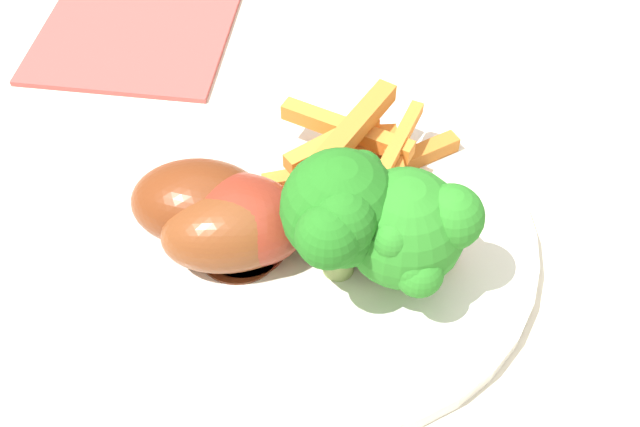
{
  "coord_description": "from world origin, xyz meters",
  "views": [
    {
      "loc": [
        -0.14,
        0.25,
        1.06
      ],
      "look_at": [
        -0.04,
        0.0,
        0.74
      ],
      "focal_mm": 42.43,
      "sensor_mm": 36.0,
      "label": 1
    }
  ],
  "objects_px": {
    "carrot_fries_pile": "(360,174)",
    "chicken_drumstick_far": "(245,220)",
    "broccoli_floret_middle": "(406,227)",
    "chicken_drumstick_extra": "(246,227)",
    "dining_table": "(274,322)",
    "dinner_plate": "(320,242)",
    "chicken_drumstick_near": "(207,203)",
    "broccoli_floret_front": "(339,212)"
  },
  "relations": [
    {
      "from": "chicken_drumstick_near",
      "to": "broccoli_floret_front",
      "type": "bearing_deg",
      "value": 178.16
    },
    {
      "from": "chicken_drumstick_extra",
      "to": "dining_table",
      "type": "bearing_deg",
      "value": -81.73
    },
    {
      "from": "dinner_plate",
      "to": "chicken_drumstick_extra",
      "type": "distance_m",
      "value": 0.05
    },
    {
      "from": "carrot_fries_pile",
      "to": "chicken_drumstick_extra",
      "type": "relative_size",
      "value": 1.0
    },
    {
      "from": "broccoli_floret_front",
      "to": "carrot_fries_pile",
      "type": "bearing_deg",
      "value": -79.56
    },
    {
      "from": "chicken_drumstick_extra",
      "to": "chicken_drumstick_far",
      "type": "bearing_deg",
      "value": -59.23
    },
    {
      "from": "chicken_drumstick_near",
      "to": "chicken_drumstick_far",
      "type": "relative_size",
      "value": 0.98
    },
    {
      "from": "dinner_plate",
      "to": "chicken_drumstick_far",
      "type": "height_order",
      "value": "chicken_drumstick_far"
    },
    {
      "from": "dinner_plate",
      "to": "chicken_drumstick_extra",
      "type": "relative_size",
      "value": 1.92
    },
    {
      "from": "broccoli_floret_front",
      "to": "chicken_drumstick_near",
      "type": "xyz_separation_m",
      "value": [
        0.08,
        -0.0,
        -0.03
      ]
    },
    {
      "from": "chicken_drumstick_near",
      "to": "dinner_plate",
      "type": "bearing_deg",
      "value": -162.69
    },
    {
      "from": "broccoli_floret_front",
      "to": "dining_table",
      "type": "bearing_deg",
      "value": -23.39
    },
    {
      "from": "chicken_drumstick_extra",
      "to": "broccoli_floret_front",
      "type": "bearing_deg",
      "value": -175.92
    },
    {
      "from": "dinner_plate",
      "to": "chicken_drumstick_far",
      "type": "distance_m",
      "value": 0.05
    },
    {
      "from": "dining_table",
      "to": "broccoli_floret_front",
      "type": "xyz_separation_m",
      "value": [
        -0.06,
        0.02,
        0.18
      ]
    },
    {
      "from": "dinner_plate",
      "to": "chicken_drumstick_near",
      "type": "relative_size",
      "value": 1.97
    },
    {
      "from": "dinner_plate",
      "to": "chicken_drumstick_far",
      "type": "bearing_deg",
      "value": 30.84
    },
    {
      "from": "chicken_drumstick_near",
      "to": "chicken_drumstick_far",
      "type": "xyz_separation_m",
      "value": [
        -0.02,
        0.0,
        -0.0
      ]
    },
    {
      "from": "broccoli_floret_middle",
      "to": "dinner_plate",
      "type": "bearing_deg",
      "value": -10.88
    },
    {
      "from": "dining_table",
      "to": "chicken_drumstick_extra",
      "type": "xyz_separation_m",
      "value": [
        -0.0,
        0.03,
        0.14
      ]
    },
    {
      "from": "broccoli_floret_middle",
      "to": "carrot_fries_pile",
      "type": "relative_size",
      "value": 0.6
    },
    {
      "from": "broccoli_floret_front",
      "to": "carrot_fries_pile",
      "type": "height_order",
      "value": "broccoli_floret_front"
    },
    {
      "from": "dinner_plate",
      "to": "broccoli_floret_middle",
      "type": "relative_size",
      "value": 3.19
    },
    {
      "from": "dinner_plate",
      "to": "chicken_drumstick_extra",
      "type": "bearing_deg",
      "value": 37.23
    },
    {
      "from": "chicken_drumstick_near",
      "to": "chicken_drumstick_extra",
      "type": "bearing_deg",
      "value": 166.99
    },
    {
      "from": "dining_table",
      "to": "chicken_drumstick_extra",
      "type": "height_order",
      "value": "chicken_drumstick_extra"
    },
    {
      "from": "chicken_drumstick_far",
      "to": "carrot_fries_pile",
      "type": "bearing_deg",
      "value": -124.67
    },
    {
      "from": "dinner_plate",
      "to": "dining_table",
      "type": "bearing_deg",
      "value": -4.74
    },
    {
      "from": "broccoli_floret_middle",
      "to": "chicken_drumstick_far",
      "type": "height_order",
      "value": "broccoli_floret_middle"
    },
    {
      "from": "dining_table",
      "to": "broccoli_floret_middle",
      "type": "height_order",
      "value": "broccoli_floret_middle"
    },
    {
      "from": "broccoli_floret_middle",
      "to": "carrot_fries_pile",
      "type": "bearing_deg",
      "value": -49.94
    },
    {
      "from": "chicken_drumstick_far",
      "to": "broccoli_floret_front",
      "type": "bearing_deg",
      "value": 179.76
    },
    {
      "from": "dining_table",
      "to": "broccoli_floret_front",
      "type": "bearing_deg",
      "value": 156.61
    },
    {
      "from": "chicken_drumstick_far",
      "to": "chicken_drumstick_extra",
      "type": "relative_size",
      "value": 0.99
    },
    {
      "from": "dining_table",
      "to": "dinner_plate",
      "type": "height_order",
      "value": "dinner_plate"
    },
    {
      "from": "dinner_plate",
      "to": "broccoli_floret_middle",
      "type": "bearing_deg",
      "value": 169.12
    },
    {
      "from": "broccoli_floret_front",
      "to": "chicken_drumstick_extra",
      "type": "xyz_separation_m",
      "value": [
        0.05,
        0.0,
        -0.03
      ]
    },
    {
      "from": "carrot_fries_pile",
      "to": "chicken_drumstick_far",
      "type": "xyz_separation_m",
      "value": [
        0.04,
        0.06,
        0.01
      ]
    },
    {
      "from": "dining_table",
      "to": "dinner_plate",
      "type": "xyz_separation_m",
      "value": [
        -0.04,
        0.0,
        0.12
      ]
    },
    {
      "from": "carrot_fries_pile",
      "to": "broccoli_floret_middle",
      "type": "bearing_deg",
      "value": 130.06
    },
    {
      "from": "dinner_plate",
      "to": "carrot_fries_pile",
      "type": "relative_size",
      "value": 1.92
    },
    {
      "from": "dining_table",
      "to": "chicken_drumstick_extra",
      "type": "bearing_deg",
      "value": 98.27
    }
  ]
}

